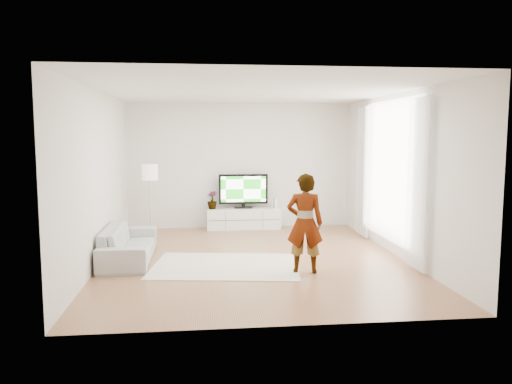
{
  "coord_description": "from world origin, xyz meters",
  "views": [
    {
      "loc": [
        -0.86,
        -8.2,
        2.09
      ],
      "look_at": [
        0.09,
        0.4,
        1.09
      ],
      "focal_mm": 35.0,
      "sensor_mm": 36.0,
      "label": 1
    }
  ],
  "objects": [
    {
      "name": "ceiling",
      "position": [
        0.0,
        0.0,
        2.8
      ],
      "size": [
        6.0,
        6.0,
        0.0
      ],
      "primitive_type": "plane",
      "color": "white",
      "rests_on": "wall_back"
    },
    {
      "name": "curtain_near",
      "position": [
        2.4,
        -1.0,
        1.35
      ],
      "size": [
        0.04,
        0.7,
        2.6
      ],
      "primitive_type": "cube",
      "color": "white",
      "rests_on": "floor"
    },
    {
      "name": "wall_right",
      "position": [
        2.5,
        0.0,
        1.4
      ],
      "size": [
        0.02,
        6.0,
        2.8
      ],
      "primitive_type": "cube",
      "color": "silver",
      "rests_on": "floor"
    },
    {
      "name": "media_console",
      "position": [
        0.07,
        2.76,
        0.23
      ],
      "size": [
        1.63,
        0.46,
        0.46
      ],
      "color": "white",
      "rests_on": "floor"
    },
    {
      "name": "wall_front",
      "position": [
        0.0,
        -3.0,
        1.4
      ],
      "size": [
        5.0,
        0.02,
        2.8
      ],
      "primitive_type": "cube",
      "color": "silver",
      "rests_on": "floor"
    },
    {
      "name": "wall_left",
      "position": [
        -2.5,
        0.0,
        1.4
      ],
      "size": [
        0.02,
        6.0,
        2.8
      ],
      "primitive_type": "cube",
      "color": "silver",
      "rests_on": "floor"
    },
    {
      "name": "curtain_far",
      "position": [
        2.4,
        1.6,
        1.35
      ],
      "size": [
        0.04,
        0.7,
        2.6
      ],
      "primitive_type": "cube",
      "color": "white",
      "rests_on": "floor"
    },
    {
      "name": "window",
      "position": [
        2.48,
        0.3,
        1.45
      ],
      "size": [
        0.01,
        2.6,
        2.5
      ],
      "primitive_type": "cube",
      "color": "white",
      "rests_on": "wall_right"
    },
    {
      "name": "floor",
      "position": [
        0.0,
        0.0,
        0.0
      ],
      "size": [
        6.0,
        6.0,
        0.0
      ],
      "primitive_type": "plane",
      "color": "#AB734D",
      "rests_on": "ground"
    },
    {
      "name": "wall_back",
      "position": [
        0.0,
        3.0,
        1.4
      ],
      "size": [
        5.0,
        0.02,
        2.8
      ],
      "primitive_type": "cube",
      "color": "silver",
      "rests_on": "floor"
    },
    {
      "name": "rug",
      "position": [
        -0.49,
        -0.41,
        0.01
      ],
      "size": [
        2.52,
        1.97,
        0.01
      ],
      "primitive_type": "cube",
      "rotation": [
        0.0,
        0.0,
        -0.14
      ],
      "color": "beige",
      "rests_on": "floor"
    },
    {
      "name": "floor_lamp",
      "position": [
        -1.9,
        2.13,
        1.26
      ],
      "size": [
        0.33,
        0.33,
        1.49
      ],
      "color": "silver",
      "rests_on": "floor"
    },
    {
      "name": "game_console",
      "position": [
        0.78,
        2.76,
        0.57
      ],
      "size": [
        0.07,
        0.16,
        0.22
      ],
      "rotation": [
        0.0,
        0.0,
        0.16
      ],
      "color": "white",
      "rests_on": "media_console"
    },
    {
      "name": "player",
      "position": [
        0.68,
        -0.91,
        0.76
      ],
      "size": [
        0.61,
        0.47,
        1.51
      ],
      "primitive_type": "imported",
      "rotation": [
        0.0,
        0.0,
        2.93
      ],
      "color": "#334772",
      "rests_on": "rug"
    },
    {
      "name": "television",
      "position": [
        0.07,
        2.79,
        0.87
      ],
      "size": [
        1.09,
        0.21,
        0.76
      ],
      "color": "black",
      "rests_on": "media_console"
    },
    {
      "name": "potted_plant",
      "position": [
        -0.63,
        2.77,
        0.65
      ],
      "size": [
        0.29,
        0.29,
        0.39
      ],
      "primitive_type": "imported",
      "rotation": [
        0.0,
        0.0,
        -0.44
      ],
      "color": "#3F7238",
      "rests_on": "media_console"
    },
    {
      "name": "sofa",
      "position": [
        -2.08,
        0.15,
        0.29
      ],
      "size": [
        0.77,
        1.96,
        0.57
      ],
      "primitive_type": "imported",
      "rotation": [
        0.0,
        0.0,
        1.58
      ],
      "color": "#ADADA8",
      "rests_on": "floor"
    }
  ]
}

